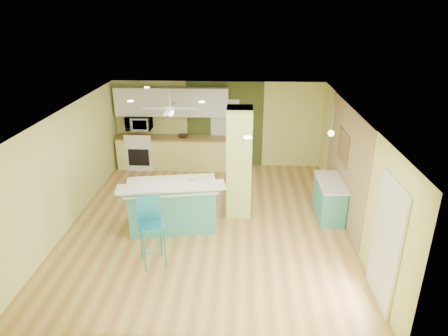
{
  "coord_description": "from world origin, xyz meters",
  "views": [
    {
      "loc": [
        0.72,
        -7.69,
        4.49
      ],
      "look_at": [
        0.32,
        0.4,
        1.16
      ],
      "focal_mm": 32.0,
      "sensor_mm": 36.0,
      "label": 1
    }
  ],
  "objects_px": {
    "canister": "(193,181)",
    "peninsula": "(172,205)",
    "side_counter": "(329,198)",
    "fruit_bowl": "(183,136)",
    "bar_stool": "(150,220)"
  },
  "relations": [
    {
      "from": "side_counter",
      "to": "bar_stool",
      "type": "bearing_deg",
      "value": -151.29
    },
    {
      "from": "peninsula",
      "to": "side_counter",
      "type": "height_order",
      "value": "peninsula"
    },
    {
      "from": "peninsula",
      "to": "bar_stool",
      "type": "xyz_separation_m",
      "value": [
        -0.17,
        -1.29,
        0.35
      ]
    },
    {
      "from": "peninsula",
      "to": "side_counter",
      "type": "xyz_separation_m",
      "value": [
        3.45,
        0.69,
        -0.11
      ]
    },
    {
      "from": "peninsula",
      "to": "canister",
      "type": "height_order",
      "value": "canister"
    },
    {
      "from": "peninsula",
      "to": "canister",
      "type": "relative_size",
      "value": 13.17
    },
    {
      "from": "side_counter",
      "to": "fruit_bowl",
      "type": "bearing_deg",
      "value": 143.93
    },
    {
      "from": "bar_stool",
      "to": "fruit_bowl",
      "type": "bearing_deg",
      "value": 67.8
    },
    {
      "from": "peninsula",
      "to": "canister",
      "type": "bearing_deg",
      "value": -8.63
    },
    {
      "from": "fruit_bowl",
      "to": "canister",
      "type": "height_order",
      "value": "canister"
    },
    {
      "from": "canister",
      "to": "peninsula",
      "type": "bearing_deg",
      "value": -178.62
    },
    {
      "from": "side_counter",
      "to": "fruit_bowl",
      "type": "distance_m",
      "value": 4.6
    },
    {
      "from": "peninsula",
      "to": "canister",
      "type": "xyz_separation_m",
      "value": [
        0.45,
        0.01,
        0.55
      ]
    },
    {
      "from": "side_counter",
      "to": "fruit_bowl",
      "type": "relative_size",
      "value": 4.27
    },
    {
      "from": "side_counter",
      "to": "canister",
      "type": "relative_size",
      "value": 7.81
    }
  ]
}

